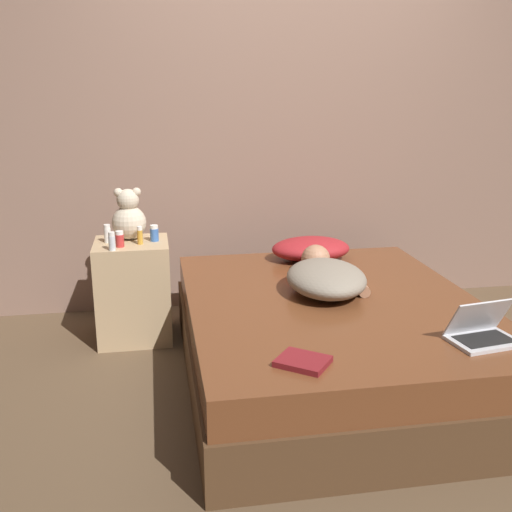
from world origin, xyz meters
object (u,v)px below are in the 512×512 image
Objects in this scene: person_lying at (326,276)px; bottle_red at (120,239)px; bottle_amber at (140,235)px; book at (303,361)px; teddy_bear at (129,217)px; pillow at (311,249)px; bottle_blue at (154,233)px; bottle_clear at (112,241)px; bottle_white at (107,234)px; laptop at (482,332)px.

bottle_red is (-1.07, 0.45, 0.13)m from person_lying.
bottle_amber is at bearing 159.17° from person_lying.
teddy_bear is at bearing 115.47° from book.
bottle_red is 1.50m from book.
book is at bearing -106.02° from pillow.
bottle_blue is at bearing -178.58° from pillow.
bottle_clear reaches higher than bottle_red.
bottle_clear is (0.04, -0.18, -0.00)m from bottle_white.
laptop is at bearing -39.04° from bottle_white.
person_lying is 1.09m from bottle_amber.
bottle_amber is at bearing -21.06° from bottle_white.
pillow is 4.63× the size of bottle_amber.
teddy_bear is at bearing 153.83° from bottle_blue.
bottle_amber is (-1.04, -0.08, 0.15)m from pillow.
laptop is (0.47, -0.75, -0.04)m from person_lying.
bottle_blue is 0.29m from bottle_clear.
bottle_red reaches higher than book.
bottle_clear is (-0.09, -0.24, -0.08)m from teddy_bear.
bottle_blue is at bearing 111.66° from book.
teddy_bear is at bearing 154.97° from person_lying.
bottle_white is 0.19m from bottle_clear.
laptop is 2.91× the size of bottle_amber.
bottle_red is 0.13m from bottle_white.
bottle_blue reaches higher than book.
bottle_clear is (-1.11, 0.38, 0.14)m from person_lying.
teddy_bear reaches higher than bottle_clear.
bottle_blue is 0.10m from bottle_amber.
bottle_clear is (-1.19, -0.19, 0.15)m from pillow.
teddy_bear is 0.18m from bottle_blue.
bottle_red reaches higher than laptop.
pillow is 1.59× the size of laptop.
teddy_bear is at bearing 25.15° from bottle_white.
bottle_clear is at bearing 135.76° from laptop.
bottle_red is 0.96× the size of bottle_blue.
teddy_bear reaches higher than person_lying.
bottle_amber reaches higher than bottle_red.
laptop reaches higher than person_lying.
bottle_clear is 0.19m from bottle_amber.
bottle_amber is at bearing -64.67° from teddy_bear.
teddy_bear reaches higher than bottle_amber.
bottle_red is (-1.54, 1.20, 0.17)m from laptop.
bottle_white is 1.02× the size of bottle_clear.
bottle_blue is at bearing 36.29° from bottle_clear.
teddy_bear reaches higher than pillow.
bottle_clear is 0.99× the size of bottle_amber.
bottle_amber is at bearing 130.38° from laptop.
book is at bearing -64.51° from bottle_amber.
bottle_clear is 1.46m from book.
teddy_bear reaches higher than bottle_white.
bottle_blue is 1.50m from book.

